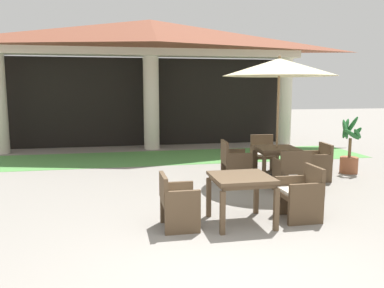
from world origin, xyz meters
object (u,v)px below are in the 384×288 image
(patio_umbrella_mid_left, at_px, (279,69))
(patio_chair_mid_left_east, at_px, (317,162))
(patio_table_mid_left, at_px, (277,152))
(patio_chair_mid_left_north, at_px, (264,155))
(patio_chair_near_foreground_east, at_px, (300,194))
(potted_palm_right_edge, at_px, (349,155))
(patio_table_near_foreground, at_px, (241,182))
(patio_chair_mid_left_south, at_px, (292,171))
(patio_chair_mid_left_west, at_px, (234,163))
(patio_chair_near_foreground_west, at_px, (177,202))

(patio_umbrella_mid_left, height_order, patio_chair_mid_left_east, patio_umbrella_mid_left)
(patio_table_mid_left, bearing_deg, patio_chair_mid_left_north, 85.30)
(patio_table_mid_left, bearing_deg, patio_chair_mid_left_east, -4.70)
(patio_chair_near_foreground_east, xyz_separation_m, potted_palm_right_edge, (2.70, 2.85, 0.05))
(patio_table_near_foreground, height_order, patio_table_mid_left, patio_table_mid_left)
(patio_chair_mid_left_south, bearing_deg, patio_chair_mid_left_east, 44.99)
(patio_umbrella_mid_left, relative_size, potted_palm_right_edge, 1.97)
(patio_chair_mid_left_north, bearing_deg, patio_chair_mid_left_west, 45.03)
(patio_chair_near_foreground_east, distance_m, potted_palm_right_edge, 3.93)
(patio_chair_near_foreground_west, relative_size, patio_chair_mid_left_west, 0.89)
(patio_table_mid_left, distance_m, patio_chair_mid_left_south, 0.97)
(patio_chair_mid_left_east, bearing_deg, patio_chair_mid_left_north, 44.81)
(patio_table_near_foreground, xyz_separation_m, potted_palm_right_edge, (3.68, 2.86, -0.19))
(patio_chair_near_foreground_west, relative_size, patio_chair_mid_left_south, 0.95)
(patio_table_near_foreground, xyz_separation_m, patio_chair_mid_left_west, (0.68, 2.53, -0.21))
(patio_umbrella_mid_left, xyz_separation_m, patio_chair_mid_left_east, (0.94, -0.08, -2.05))
(patio_chair_mid_left_east, xyz_separation_m, potted_palm_right_edge, (1.11, 0.49, 0.04))
(patio_chair_near_foreground_west, xyz_separation_m, patio_umbrella_mid_left, (2.60, 2.45, 2.06))
(patio_chair_near_foreground_east, bearing_deg, patio_chair_mid_left_west, 6.45)
(patio_chair_mid_left_north, bearing_deg, patio_chair_near_foreground_west, 56.43)
(patio_chair_near_foreground_east, distance_m, patio_table_mid_left, 2.54)
(patio_chair_mid_left_west, bearing_deg, patio_table_near_foreground, -10.39)
(patio_chair_mid_left_south, relative_size, potted_palm_right_edge, 0.61)
(patio_table_mid_left, distance_m, patio_umbrella_mid_left, 1.80)
(patio_table_near_foreground, bearing_deg, potted_palm_right_edge, 37.83)
(patio_chair_mid_left_north, distance_m, patio_chair_mid_left_east, 1.34)
(patio_table_near_foreground, bearing_deg, patio_chair_mid_left_west, 74.91)
(patio_umbrella_mid_left, bearing_deg, patio_chair_mid_left_east, -4.70)
(patio_table_near_foreground, distance_m, patio_chair_mid_left_east, 3.50)
(patio_table_near_foreground, bearing_deg, patio_chair_near_foreground_west, -179.70)
(patio_table_near_foreground, height_order, potted_palm_right_edge, potted_palm_right_edge)
(patio_table_mid_left, xyz_separation_m, patio_chair_mid_left_north, (0.08, 0.95, -0.24))
(patio_chair_mid_left_west, bearing_deg, patio_chair_mid_left_south, 45.17)
(patio_chair_mid_left_south, xyz_separation_m, potted_palm_right_edge, (2.13, 1.35, 0.03))
(patio_umbrella_mid_left, distance_m, patio_chair_mid_left_south, 2.24)
(patio_chair_mid_left_south, bearing_deg, patio_umbrella_mid_left, 90.00)
(patio_chair_mid_left_south, bearing_deg, patio_chair_mid_left_north, 90.00)
(patio_chair_near_foreground_east, bearing_deg, patio_chair_mid_left_south, -21.17)
(patio_umbrella_mid_left, height_order, potted_palm_right_edge, patio_umbrella_mid_left)
(patio_table_near_foreground, xyz_separation_m, patio_chair_mid_left_south, (1.55, 1.51, -0.22))
(patio_umbrella_mid_left, relative_size, patio_chair_mid_left_south, 3.22)
(patio_chair_near_foreground_west, xyz_separation_m, patio_chair_mid_left_east, (3.55, 2.37, 0.01))
(patio_chair_mid_left_south, relative_size, patio_chair_mid_left_east, 1.04)
(patio_table_near_foreground, distance_m, patio_chair_near_foreground_west, 1.01)
(patio_umbrella_mid_left, relative_size, patio_chair_mid_left_west, 3.00)
(patio_chair_mid_left_south, height_order, patio_chair_mid_left_west, patio_chair_mid_left_west)
(patio_chair_mid_left_north, xyz_separation_m, potted_palm_right_edge, (1.97, -0.54, 0.04))
(patio_table_mid_left, distance_m, potted_palm_right_edge, 2.10)
(potted_palm_right_edge, bearing_deg, patio_table_mid_left, -168.69)
(patio_table_near_foreground, bearing_deg, patio_chair_mid_left_north, 63.32)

